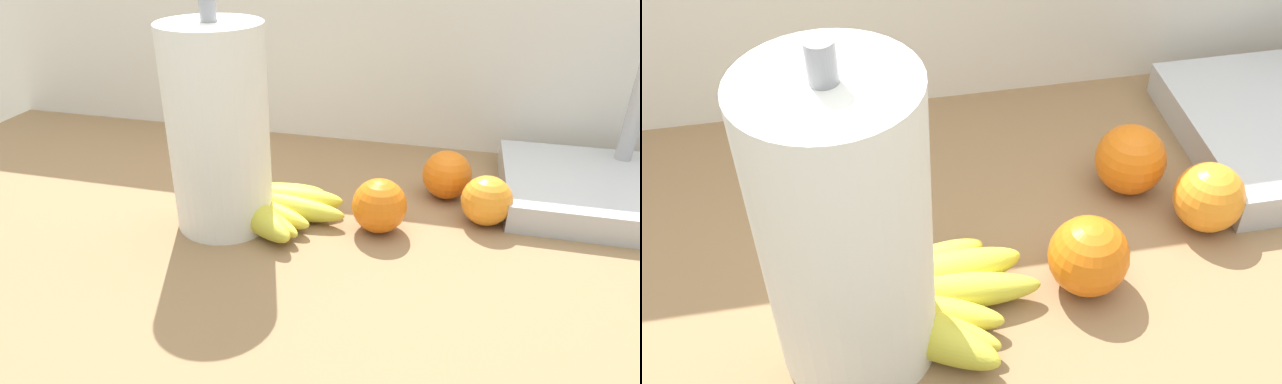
{
  "view_description": "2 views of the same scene",
  "coord_description": "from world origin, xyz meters",
  "views": [
    {
      "loc": [
        0.03,
        -0.6,
        1.28
      ],
      "look_at": [
        -0.14,
        0.04,
        0.94
      ],
      "focal_mm": 30.22,
      "sensor_mm": 36.0,
      "label": 1
    },
    {
      "loc": [
        -0.25,
        -0.42,
        1.45
      ],
      "look_at": [
        -0.16,
        0.06,
        1.0
      ],
      "focal_mm": 44.37,
      "sensor_mm": 36.0,
      "label": 2
    }
  ],
  "objects": [
    {
      "name": "orange_far_right",
      "position": [
        0.09,
        0.08,
        0.94
      ],
      "size": [
        0.07,
        0.07,
        0.07
      ],
      "primitive_type": "sphere",
      "color": "orange",
      "rests_on": "counter"
    },
    {
      "name": "banana_bunch",
      "position": [
        -0.22,
        0.02,
        0.92
      ],
      "size": [
        0.22,
        0.17,
        0.04
      ],
      "color": "gold",
      "rests_on": "counter"
    },
    {
      "name": "orange_back_right",
      "position": [
        -0.05,
        0.03,
        0.94
      ],
      "size": [
        0.07,
        0.07,
        0.07
      ],
      "primitive_type": "sphere",
      "color": "orange",
      "rests_on": "counter"
    },
    {
      "name": "wall_back",
      "position": [
        0.0,
        0.37,
        0.65
      ],
      "size": [
        2.14,
        0.06,
        1.3
      ],
      "primitive_type": "cube",
      "color": "silver",
      "rests_on": "ground"
    },
    {
      "name": "sink_basin",
      "position": [
        0.29,
        0.19,
        0.93
      ],
      "size": [
        0.36,
        0.24,
        0.2
      ],
      "color": "#B7BABF",
      "rests_on": "counter"
    },
    {
      "name": "orange_right",
      "position": [
        0.03,
        0.15,
        0.94
      ],
      "size": [
        0.07,
        0.07,
        0.07
      ],
      "primitive_type": "sphere",
      "color": "orange",
      "rests_on": "counter"
    },
    {
      "name": "paper_towel_roll",
      "position": [
        -0.26,
        0.0,
        1.04
      ],
      "size": [
        0.13,
        0.13,
        0.3
      ],
      "color": "white",
      "rests_on": "counter"
    }
  ]
}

